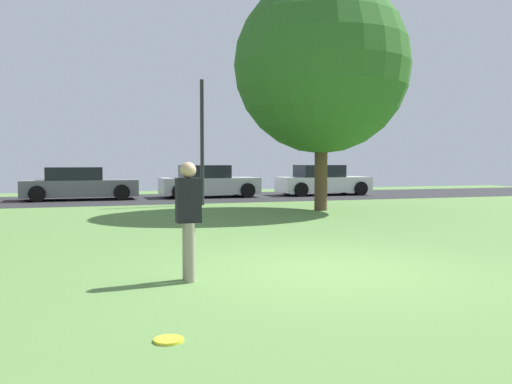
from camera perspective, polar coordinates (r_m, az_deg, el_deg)
name	(u,v)px	position (r m, az deg, el deg)	size (l,w,h in m)	color
ground_plane	(321,270)	(8.31, 6.70, -8.02)	(44.00, 44.00, 0.00)	#5B8442
road_strip	(162,199)	(23.71, -9.60, -0.67)	(44.00, 6.40, 0.01)	#28282B
maple_tree_far	(322,66)	(18.25, 6.76, 12.74)	(5.59, 5.59, 7.43)	brown
person_catcher	(188,216)	(7.48, -6.96, -2.47)	(0.32, 0.30, 1.60)	gray
frisbee_disc	(169,340)	(5.22, -8.96, -14.79)	(0.27, 0.27, 0.03)	yellow
parked_car_grey	(79,185)	(23.75, -17.76, 0.71)	(4.54, 1.96, 1.34)	slate
parked_car_silver	(208,183)	(24.33, -4.95, 0.98)	(4.21, 2.09, 1.41)	#B7B7BC
parked_car_white	(322,181)	(25.92, 6.83, 1.10)	(4.22, 1.95, 1.40)	white
street_lamp_post	(202,143)	(20.08, -5.56, 5.07)	(0.14, 0.14, 4.50)	#2D2D33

